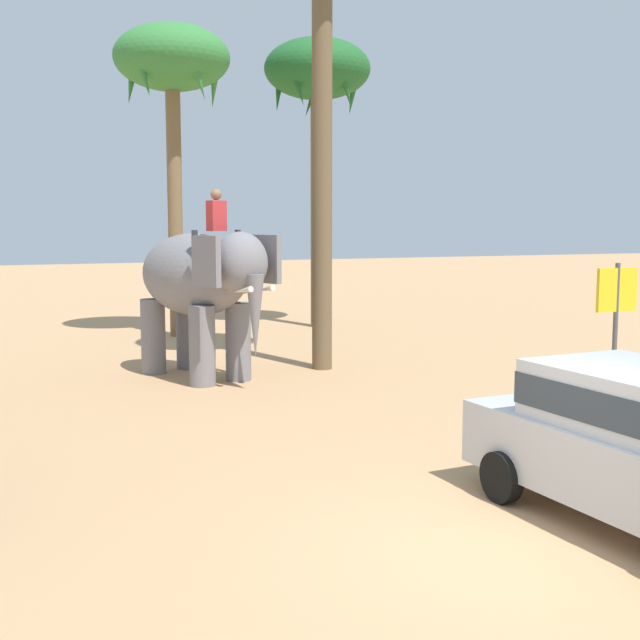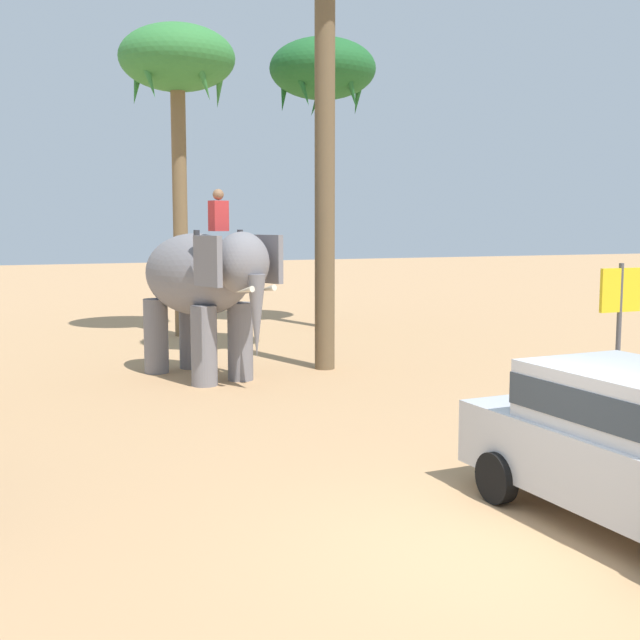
% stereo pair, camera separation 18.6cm
% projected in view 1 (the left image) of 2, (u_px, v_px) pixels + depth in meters
% --- Properties ---
extents(ground_plane, '(120.00, 120.00, 0.00)m').
position_uv_depth(ground_plane, '(513.00, 552.00, 8.08)').
color(ground_plane, tan).
extents(elephant_with_mahout, '(2.62, 4.01, 3.88)m').
position_uv_depth(elephant_with_mahout, '(200.00, 283.00, 16.84)').
color(elephant_with_mahout, slate).
rests_on(elephant_with_mahout, ground).
extents(palm_tree_behind_elephant, '(3.20, 3.20, 8.63)m').
position_uv_depth(palm_tree_behind_elephant, '(172.00, 68.00, 22.55)').
color(palm_tree_behind_elephant, brown).
rests_on(palm_tree_behind_elephant, ground).
extents(palm_tree_near_hut, '(3.20, 3.20, 8.71)m').
position_uv_depth(palm_tree_near_hut, '(317.00, 78.00, 24.63)').
color(palm_tree_near_hut, brown).
rests_on(palm_tree_near_hut, ground).
extents(signboard_yellow, '(1.00, 0.10, 2.40)m').
position_uv_depth(signboard_yellow, '(617.00, 298.00, 16.85)').
color(signboard_yellow, '#4C4C51').
rests_on(signboard_yellow, ground).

